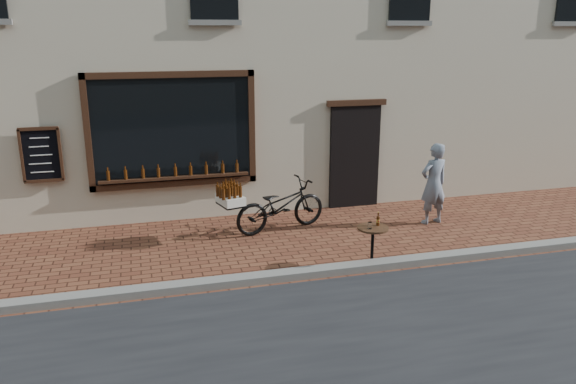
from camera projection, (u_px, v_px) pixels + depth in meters
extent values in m
plane|color=#592C1D|center=(320.00, 280.00, 8.64)|extent=(90.00, 90.00, 0.00)
cube|color=slate|center=(316.00, 272.00, 8.81)|extent=(90.00, 0.25, 0.12)
cube|color=black|center=(172.00, 130.00, 10.86)|extent=(3.00, 0.06, 2.00)
cube|color=black|center=(169.00, 74.00, 10.54)|extent=(3.24, 0.10, 0.12)
cube|color=black|center=(176.00, 183.00, 11.13)|extent=(3.24, 0.10, 0.12)
cube|color=black|center=(87.00, 134.00, 10.45)|extent=(0.12, 0.10, 2.24)
cube|color=black|center=(252.00, 127.00, 11.23)|extent=(0.12, 0.10, 2.24)
cube|color=black|center=(175.00, 177.00, 11.05)|extent=(2.90, 0.16, 0.05)
cube|color=black|center=(354.00, 157.00, 12.02)|extent=(1.10, 0.10, 2.20)
cube|color=black|center=(357.00, 103.00, 11.67)|extent=(1.30, 0.10, 0.12)
cube|color=black|center=(41.00, 155.00, 10.35)|extent=(0.62, 0.04, 0.92)
cylinder|color=#3D1C07|center=(109.00, 176.00, 10.70)|extent=(0.06, 0.06, 0.19)
cylinder|color=#3D1C07|center=(126.00, 175.00, 10.78)|extent=(0.06, 0.06, 0.19)
cylinder|color=#3D1C07|center=(142.00, 174.00, 10.86)|extent=(0.06, 0.06, 0.19)
cylinder|color=#3D1C07|center=(159.00, 173.00, 10.94)|extent=(0.06, 0.06, 0.19)
cylinder|color=#3D1C07|center=(175.00, 172.00, 11.02)|extent=(0.06, 0.06, 0.19)
cylinder|color=#3D1C07|center=(191.00, 171.00, 11.09)|extent=(0.06, 0.06, 0.19)
cylinder|color=#3D1C07|center=(207.00, 170.00, 11.17)|extent=(0.06, 0.06, 0.19)
cylinder|color=#3D1C07|center=(222.00, 169.00, 11.25)|extent=(0.06, 0.06, 0.19)
cylinder|color=#3D1C07|center=(238.00, 168.00, 11.33)|extent=(0.06, 0.06, 0.19)
imported|color=black|center=(281.00, 206.00, 10.71)|extent=(1.97, 1.11, 0.98)
cube|color=black|center=(231.00, 204.00, 10.16)|extent=(0.49, 0.60, 0.03)
cube|color=silver|center=(231.00, 199.00, 10.13)|extent=(0.50, 0.62, 0.15)
cylinder|color=#3D1C07|center=(240.00, 192.00, 9.97)|extent=(0.06, 0.06, 0.21)
cylinder|color=#3D1C07|center=(235.00, 193.00, 9.92)|extent=(0.06, 0.06, 0.21)
cylinder|color=#3D1C07|center=(229.00, 193.00, 9.87)|extent=(0.06, 0.06, 0.21)
cylinder|color=#3D1C07|center=(223.00, 194.00, 9.82)|extent=(0.06, 0.06, 0.21)
cylinder|color=#3D1C07|center=(237.00, 190.00, 10.08)|extent=(0.06, 0.06, 0.21)
cylinder|color=#3D1C07|center=(232.00, 191.00, 10.03)|extent=(0.06, 0.06, 0.21)
cylinder|color=#3D1C07|center=(226.00, 192.00, 9.98)|extent=(0.06, 0.06, 0.21)
cylinder|color=#3D1C07|center=(220.00, 192.00, 9.93)|extent=(0.06, 0.06, 0.21)
cylinder|color=#3D1C07|center=(234.00, 188.00, 10.19)|extent=(0.06, 0.06, 0.21)
cylinder|color=#3D1C07|center=(229.00, 189.00, 10.14)|extent=(0.06, 0.06, 0.21)
cylinder|color=#3D1C07|center=(223.00, 190.00, 10.09)|extent=(0.06, 0.06, 0.21)
cylinder|color=#3D1C07|center=(218.00, 191.00, 10.03)|extent=(0.06, 0.06, 0.21)
cylinder|color=#3D1C07|center=(231.00, 187.00, 10.30)|extent=(0.06, 0.06, 0.21)
cylinder|color=#3D1C07|center=(226.00, 187.00, 10.25)|extent=(0.06, 0.06, 0.21)
cylinder|color=black|center=(371.00, 264.00, 9.22)|extent=(0.38, 0.38, 0.03)
cylinder|color=black|center=(372.00, 246.00, 9.13)|extent=(0.05, 0.05, 0.60)
cylinder|color=#321D10|center=(373.00, 228.00, 9.04)|extent=(0.51, 0.51, 0.03)
cylinder|color=gold|center=(378.00, 221.00, 9.09)|extent=(0.05, 0.05, 0.05)
cylinder|color=white|center=(370.00, 225.00, 8.94)|extent=(0.07, 0.07, 0.11)
imported|color=slate|center=(434.00, 184.00, 11.01)|extent=(0.65, 0.48, 1.62)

